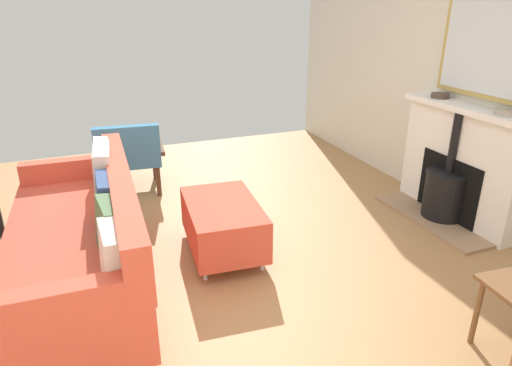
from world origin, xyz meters
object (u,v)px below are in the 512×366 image
(fireplace, at_px, (457,171))
(ottoman, at_px, (223,223))
(mantel_bowl_near, at_px, (440,95))
(mantel_bowl_far, at_px, (506,112))
(sofa, at_px, (83,239))
(armchair_accent, at_px, (129,154))

(fireplace, xyz_separation_m, ottoman, (2.08, -0.16, -0.19))
(mantel_bowl_near, height_order, mantel_bowl_far, mantel_bowl_far)
(mantel_bowl_near, xyz_separation_m, ottoman, (2.09, 0.19, -0.79))
(mantel_bowl_near, height_order, sofa, mantel_bowl_near)
(fireplace, bearing_deg, sofa, -1.26)
(ottoman, xyz_separation_m, armchair_accent, (0.51, -1.45, 0.17))
(mantel_bowl_near, distance_m, mantel_bowl_far, 0.69)
(mantel_bowl_near, bearing_deg, mantel_bowl_far, 90.00)
(sofa, xyz_separation_m, armchair_accent, (-0.47, -1.54, 0.06))
(ottoman, bearing_deg, fireplace, 175.51)
(armchair_accent, bearing_deg, fireplace, 148.11)
(fireplace, xyz_separation_m, sofa, (3.06, -0.07, -0.08))
(ottoman, bearing_deg, sofa, 5.54)
(fireplace, distance_m, mantel_bowl_near, 0.69)
(mantel_bowl_near, height_order, ottoman, mantel_bowl_near)
(mantel_bowl_far, relative_size, armchair_accent, 0.23)
(ottoman, distance_m, armchair_accent, 1.54)
(fireplace, bearing_deg, mantel_bowl_far, 92.87)
(fireplace, height_order, ottoman, fireplace)
(mantel_bowl_far, height_order, ottoman, mantel_bowl_far)
(sofa, distance_m, armchair_accent, 1.62)
(fireplace, relative_size, armchair_accent, 1.75)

